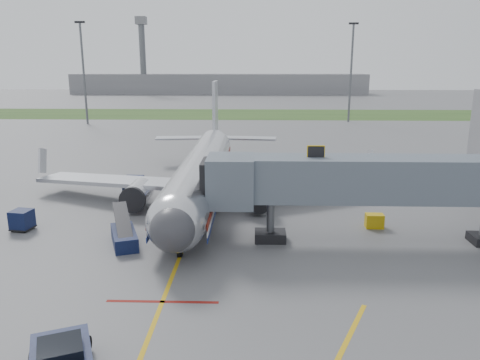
{
  "coord_description": "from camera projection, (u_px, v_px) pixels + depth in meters",
  "views": [
    {
      "loc": [
        4.83,
        -26.35,
        12.31
      ],
      "look_at": [
        3.69,
        9.97,
        3.2
      ],
      "focal_mm": 35.0,
      "sensor_mm": 36.0,
      "label": 1
    }
  ],
  "objects": [
    {
      "name": "ground",
      "position": [
        175.0,
        269.0,
        28.68
      ],
      "size": [
        400.0,
        400.0,
        0.0
      ],
      "primitive_type": "plane",
      "color": "#565659",
      "rests_on": "ground"
    },
    {
      "name": "grass_strip",
      "position": [
        235.0,
        114.0,
        115.94
      ],
      "size": [
        300.0,
        25.0,
        0.01
      ],
      "primitive_type": "cube",
      "color": "#2D4C1E",
      "rests_on": "ground"
    },
    {
      "name": "apron_markings",
      "position": [
        148.0,
        338.0,
        21.51
      ],
      "size": [
        21.52,
        50.0,
        0.01
      ],
      "color": "gold",
      "rests_on": "ground"
    },
    {
      "name": "airliner",
      "position": [
        202.0,
        172.0,
        42.82
      ],
      "size": [
        32.1,
        35.67,
        10.25
      ],
      "color": "silver",
      "rests_on": "ground"
    },
    {
      "name": "jet_bridge",
      "position": [
        371.0,
        181.0,
        32.05
      ],
      "size": [
        25.3,
        4.0,
        6.9
      ],
      "color": "slate",
      "rests_on": "ground"
    },
    {
      "name": "light_mast_left",
      "position": [
        84.0,
        71.0,
        94.84
      ],
      "size": [
        2.0,
        0.44,
        20.4
      ],
      "color": "#595B60",
      "rests_on": "ground"
    },
    {
      "name": "light_mast_right",
      "position": [
        351.0,
        71.0,
        98.02
      ],
      "size": [
        2.0,
        0.44,
        20.4
      ],
      "color": "#595B60",
      "rests_on": "ground"
    },
    {
      "name": "distant_terminal",
      "position": [
        219.0,
        84.0,
        192.84
      ],
      "size": [
        120.0,
        14.0,
        8.0
      ],
      "primitive_type": "cube",
      "color": "slate",
      "rests_on": "ground"
    },
    {
      "name": "control_tower",
      "position": [
        142.0,
        50.0,
        185.66
      ],
      "size": [
        4.0,
        4.0,
        30.0
      ],
      "color": "#595B60",
      "rests_on": "ground"
    },
    {
      "name": "baggage_cart_b",
      "position": [
        22.0,
        220.0,
        35.31
      ],
      "size": [
        1.63,
        1.63,
        1.55
      ],
      "color": "black",
      "rests_on": "ground"
    },
    {
      "name": "baggage_cart_c",
      "position": [
        134.0,
        186.0,
        44.36
      ],
      "size": [
        1.83,
        1.83,
        1.88
      ],
      "color": "black",
      "rests_on": "ground"
    },
    {
      "name": "belt_loader",
      "position": [
        124.0,
        236.0,
        32.59
      ],
      "size": [
        2.88,
        4.89,
        2.32
      ],
      "color": "black",
      "rests_on": "ground"
    },
    {
      "name": "ground_power_cart",
      "position": [
        374.0,
        221.0,
        35.88
      ],
      "size": [
        1.36,
        0.92,
        1.07
      ],
      "color": "gold",
      "rests_on": "ground"
    }
  ]
}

